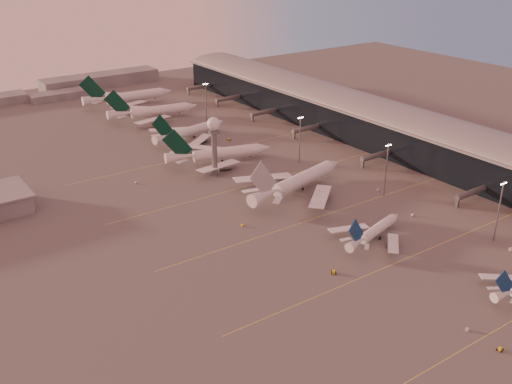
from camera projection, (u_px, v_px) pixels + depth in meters
ground at (389, 288)px, 201.67m from camera, size 700.00×700.00×0.00m
taxiway_markings at (342, 208)px, 259.44m from camera, size 180.00×185.25×0.02m
terminal at (380, 124)px, 336.83m from camera, size 57.00×362.00×23.04m
radar_tower at (214, 135)px, 285.80m from camera, size 6.40×6.40×31.10m
mast_a at (499, 209)px, 226.77m from camera, size 3.60×0.56×25.00m
mast_b at (386, 167)px, 266.38m from camera, size 3.60×0.56×25.00m
mast_c at (300, 137)px, 304.94m from camera, size 3.60×0.56×25.00m
mast_d at (206, 100)px, 371.30m from camera, size 3.60×0.56×25.00m
distant_horizon at (68, 87)px, 445.04m from camera, size 165.00×37.50×9.00m
narrowbody_mid at (374, 233)px, 231.73m from camera, size 37.64×29.64×15.03m
widebody_white at (298, 184)px, 273.91m from camera, size 63.58×50.35×22.76m
greentail_a at (219, 156)px, 309.06m from camera, size 55.88×44.55×20.74m
greentail_b at (191, 133)px, 344.64m from camera, size 52.42×41.92×19.26m
greentail_c at (153, 113)px, 381.20m from camera, size 59.04×47.33×21.55m
greentail_d at (129, 99)px, 412.43m from camera, size 64.17×51.63×23.31m
gsv_truck_a at (468, 327)px, 179.80m from camera, size 5.34×3.64×2.03m
gsv_tug_near at (500, 349)px, 171.21m from camera, size 2.64×3.79×1.00m
gsv_catering_a at (512, 245)px, 224.16m from camera, size 5.68×2.81×4.60m
gsv_tug_mid at (334, 272)px, 209.74m from camera, size 4.52×4.26×1.12m
gsv_truck_b at (413, 214)px, 252.08m from camera, size 5.10×2.37×1.98m
gsv_truck_c at (243, 224)px, 243.53m from camera, size 4.87×2.45×1.88m
gsv_catering_b at (378, 187)px, 275.77m from camera, size 4.90×2.50×3.93m
gsv_tug_far at (260, 189)px, 277.27m from camera, size 4.00×3.84×0.99m
gsv_truck_d at (135, 181)px, 284.48m from camera, size 3.12×5.13×1.95m
gsv_tug_hangar at (229, 139)px, 343.31m from camera, size 4.11×3.24×1.03m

